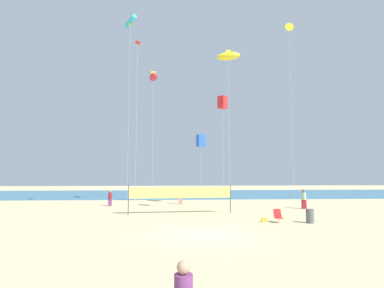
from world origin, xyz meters
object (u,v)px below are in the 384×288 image
at_px(beachgoer_sage_shirt, 304,198).
at_px(folding_beach_chair, 278,216).
at_px(beachgoer_maroon_shirt, 110,198).
at_px(beach_handbag, 264,220).
at_px(trash_barrel, 310,216).
at_px(kite_cyan_tube, 131,22).
at_px(beachgoer_white_shirt, 181,195).
at_px(kite_blue_box, 201,141).
at_px(kite_yellow_delta, 289,28).
at_px(kite_red_diamond, 138,50).
at_px(volleyball_net, 181,194).
at_px(kite_red_inflatable, 153,77).
at_px(kite_red_box, 223,102).
at_px(kite_yellow_inflatable, 228,56).

relative_size(beachgoer_sage_shirt, folding_beach_chair, 2.06).
relative_size(beachgoer_maroon_shirt, beach_handbag, 4.16).
xyz_separation_m(trash_barrel, kite_cyan_tube, (-13.63, 8.52, 17.71)).
height_order(beachgoer_white_shirt, folding_beach_chair, beachgoer_white_shirt).
xyz_separation_m(beach_handbag, kite_blue_box, (-3.39, 11.95, 6.70)).
bearing_deg(kite_yellow_delta, kite_red_diamond, -156.44).
bearing_deg(folding_beach_chair, kite_red_diamond, 140.79).
height_order(kite_cyan_tube, kite_blue_box, kite_cyan_tube).
xyz_separation_m(volleyball_net, beach_handbag, (5.69, -4.62, -1.49)).
relative_size(folding_beach_chair, kite_blue_box, 0.12).
xyz_separation_m(beachgoer_sage_shirt, kite_blue_box, (-9.33, 4.57, 5.88)).
bearing_deg(kite_red_diamond, kite_blue_box, 43.78).
relative_size(beachgoer_sage_shirt, kite_red_inflatable, 0.12).
bearing_deg(beachgoer_white_shirt, kite_cyan_tube, 152.94).
distance_m(beachgoer_white_shirt, kite_blue_box, 6.28).
bearing_deg(kite_yellow_delta, beachgoer_maroon_shirt, -172.35).
relative_size(volleyball_net, kite_red_box, 0.84).
distance_m(folding_beach_chair, kite_red_diamond, 18.61).
distance_m(kite_cyan_tube, kite_red_diamond, 4.30).
bearing_deg(folding_beach_chair, beachgoer_white_shirt, 109.28).
bearing_deg(kite_yellow_inflatable, volleyball_net, -143.16).
xyz_separation_m(folding_beach_chair, kite_red_box, (-2.89, 5.57, 9.14)).
distance_m(kite_red_inflatable, kite_blue_box, 9.33).
relative_size(beachgoer_sage_shirt, volleyball_net, 0.21).
bearing_deg(kite_red_diamond, beachgoer_maroon_shirt, 123.85).
bearing_deg(beach_handbag, beachgoer_maroon_shirt, 140.15).
bearing_deg(beachgoer_white_shirt, folding_beach_chair, -126.61).
bearing_deg(kite_blue_box, kite_yellow_delta, 7.55).
height_order(beachgoer_sage_shirt, kite_red_inflatable, kite_red_inflatable).
bearing_deg(kite_red_diamond, beach_handbag, -31.79).
bearing_deg(kite_red_inflatable, kite_yellow_delta, -0.15).
distance_m(beach_handbag, kite_blue_box, 14.11).
xyz_separation_m(kite_red_diamond, kite_red_box, (7.65, -0.56, -4.93)).
relative_size(kite_yellow_inflatable, kite_red_diamond, 1.02).
bearing_deg(volleyball_net, kite_yellow_inflatable, 36.84).
bearing_deg(folding_beach_chair, kite_cyan_tube, 135.79).
distance_m(beachgoer_maroon_shirt, kite_cyan_tube, 17.67).
relative_size(trash_barrel, kite_yellow_inflatable, 0.06).
height_order(beach_handbag, kite_red_box, kite_red_box).
distance_m(kite_red_inflatable, kite_yellow_delta, 17.27).
bearing_deg(kite_cyan_tube, kite_red_diamond, -63.30).
bearing_deg(beach_handbag, kite_blue_box, 105.82).
height_order(trash_barrel, kite_yellow_delta, kite_yellow_delta).
height_order(trash_barrel, volleyball_net, volleyball_net).
height_order(beachgoer_white_shirt, beachgoer_sage_shirt, beachgoer_sage_shirt).
relative_size(beach_handbag, kite_red_diamond, 0.02).
relative_size(kite_red_diamond, kite_red_box, 1.51).
xyz_separation_m(beachgoer_maroon_shirt, kite_red_inflatable, (4.03, 2.75, 13.49)).
distance_m(beachgoer_sage_shirt, kite_red_inflatable, 20.76).
bearing_deg(beachgoer_maroon_shirt, kite_blue_box, 170.69).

